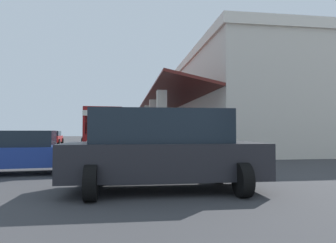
# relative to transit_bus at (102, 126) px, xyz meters

# --- Properties ---
(ground) EXTENTS (120.00, 120.00, 0.00)m
(ground) POSITION_rel_transit_bus_xyz_m (-2.66, 6.96, -1.85)
(ground) COLOR #38383A
(curb_strip) EXTENTS (31.35, 0.50, 0.12)m
(curb_strip) POSITION_rel_transit_bus_xyz_m (-1.53, 3.69, -1.79)
(curb_strip) COLOR #9E998E
(curb_strip) RESTS_ON ground
(plaza_building) EXTENTS (26.42, 16.40, 7.46)m
(plaza_building) POSITION_rel_transit_bus_xyz_m (-1.53, 13.32, 1.88)
(plaza_building) COLOR beige
(plaza_building) RESTS_ON ground
(transit_bus) EXTENTS (11.36, 3.37, 3.34)m
(transit_bus) POSITION_rel_transit_bus_xyz_m (0.00, 0.00, 0.00)
(transit_bus) COLOR maroon
(transit_bus) RESTS_ON ground
(parked_sedan_red) EXTENTS (4.53, 2.25, 1.47)m
(parked_sedan_red) POSITION_rel_transit_bus_xyz_m (-8.23, -5.93, -1.10)
(parked_sedan_red) COLOR maroon
(parked_sedan_red) RESTS_ON ground
(parked_suv_charcoal) EXTENTS (2.78, 4.84, 1.97)m
(parked_suv_charcoal) POSITION_rel_transit_bus_xyz_m (18.58, 2.79, -0.84)
(parked_suv_charcoal) COLOR #232328
(parked_suv_charcoal) RESTS_ON ground
(parked_sedan_blue) EXTENTS (2.77, 4.58, 1.47)m
(parked_sedan_blue) POSITION_rel_transit_bus_xyz_m (14.98, -1.68, -1.10)
(parked_sedan_blue) COLOR navy
(parked_sedan_blue) RESTS_ON ground
(pedestrian) EXTENTS (0.69, 0.37, 1.71)m
(pedestrian) POSITION_rel_transit_bus_xyz_m (7.70, 0.17, -0.89)
(pedestrian) COLOR navy
(pedestrian) RESTS_ON ground
(potted_palm) EXTENTS (1.79, 1.78, 3.22)m
(potted_palm) POSITION_rel_transit_bus_xyz_m (-9.35, 5.17, -0.97)
(potted_palm) COLOR #4C4742
(potted_palm) RESTS_ON ground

